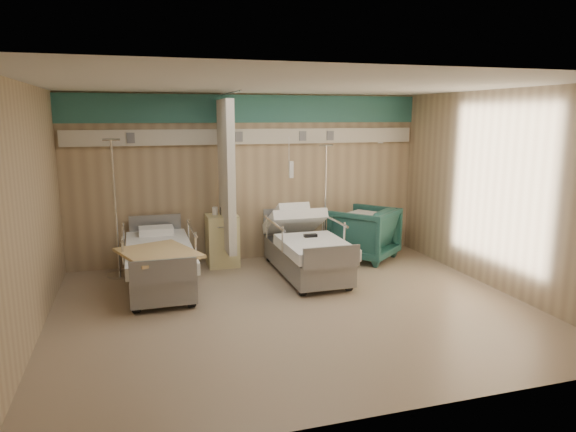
{
  "coord_description": "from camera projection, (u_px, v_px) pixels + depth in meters",
  "views": [
    {
      "loc": [
        -1.87,
        -5.96,
        2.43
      ],
      "look_at": [
        0.1,
        0.6,
        1.1
      ],
      "focal_mm": 32.0,
      "sensor_mm": 36.0,
      "label": 1
    }
  ],
  "objects": [
    {
      "name": "bedside_cabinet",
      "position": [
        222.0,
        240.0,
        8.43
      ],
      "size": [
        0.5,
        0.48,
        0.85
      ],
      "primitive_type": "cube",
      "color": "beige",
      "rests_on": "ground"
    },
    {
      "name": "call_remote",
      "position": [
        311.0,
        236.0,
        7.77
      ],
      "size": [
        0.2,
        0.1,
        0.04
      ],
      "primitive_type": "cube",
      "rotation": [
        0.0,
        0.0,
        -0.04
      ],
      "color": "black",
      "rests_on": "bed_right"
    },
    {
      "name": "bed_right",
      "position": [
        306.0,
        255.0,
        7.93
      ],
      "size": [
        1.0,
        2.16,
        0.63
      ],
      "primitive_type": null,
      "color": "white",
      "rests_on": "ground"
    },
    {
      "name": "ground",
      "position": [
        294.0,
        308.0,
        6.6
      ],
      "size": [
        6.0,
        5.0,
        0.0
      ],
      "primitive_type": "cube",
      "color": "gray",
      "rests_on": "ground"
    },
    {
      "name": "bed_left",
      "position": [
        160.0,
        267.0,
        7.31
      ],
      "size": [
        1.0,
        2.16,
        0.63
      ],
      "primitive_type": null,
      "color": "white",
      "rests_on": "ground"
    },
    {
      "name": "waffle_blanket",
      "position": [
        363.0,
        205.0,
        8.72
      ],
      "size": [
        0.85,
        0.83,
        0.07
      ],
      "primitive_type": "cube",
      "rotation": [
        0.0,
        0.0,
        3.76
      ],
      "color": "white",
      "rests_on": "visitor_armchair"
    },
    {
      "name": "room_walls",
      "position": [
        286.0,
        162.0,
        6.47
      ],
      "size": [
        6.04,
        5.04,
        2.82
      ],
      "color": "tan",
      "rests_on": "ground"
    },
    {
      "name": "iv_stand_right",
      "position": [
        325.0,
        235.0,
        8.94
      ],
      "size": [
        0.35,
        0.35,
        1.96
      ],
      "rotation": [
        0.0,
        0.0,
        0.29
      ],
      "color": "silver",
      "rests_on": "ground"
    },
    {
      "name": "iv_stand_left",
      "position": [
        118.0,
        249.0,
        7.85
      ],
      "size": [
        0.38,
        0.38,
        2.11
      ],
      "rotation": [
        0.0,
        0.0,
        0.01
      ],
      "color": "silver",
      "rests_on": "ground"
    },
    {
      "name": "white_cup",
      "position": [
        215.0,
        211.0,
        8.35
      ],
      "size": [
        0.11,
        0.11,
        0.13
      ],
      "primitive_type": "cylinder",
      "rotation": [
        0.0,
        0.0,
        0.2
      ],
      "color": "white",
      "rests_on": "bedside_cabinet"
    },
    {
      "name": "toiletry_bag",
      "position": [
        228.0,
        211.0,
        8.4
      ],
      "size": [
        0.25,
        0.19,
        0.12
      ],
      "primitive_type": "cube",
      "rotation": [
        0.0,
        0.0,
        -0.23
      ],
      "color": "black",
      "rests_on": "bedside_cabinet"
    },
    {
      "name": "tan_blanket",
      "position": [
        158.0,
        253.0,
        6.8
      ],
      "size": [
        1.18,
        1.31,
        0.04
      ],
      "primitive_type": "cube",
      "rotation": [
        0.0,
        0.0,
        0.35
      ],
      "color": "tan",
      "rests_on": "bed_left"
    },
    {
      "name": "visitor_armchair",
      "position": [
        364.0,
        233.0,
        8.82
      ],
      "size": [
        1.37,
        1.38,
        0.9
      ],
      "primitive_type": "imported",
      "rotation": [
        0.0,
        0.0,
        3.83
      ],
      "color": "#1F4F48",
      "rests_on": "ground"
    }
  ]
}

